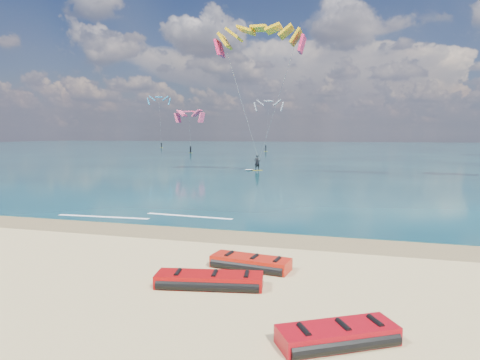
% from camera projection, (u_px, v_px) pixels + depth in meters
% --- Properties ---
extents(ground, '(320.00, 320.00, 0.00)m').
position_uv_depth(ground, '(275.00, 166.00, 53.93)').
color(ground, tan).
rests_on(ground, ground).
extents(wet_sand_strip, '(320.00, 2.40, 0.01)m').
position_uv_depth(wet_sand_strip, '(112.00, 228.00, 18.53)').
color(wet_sand_strip, olive).
rests_on(wet_sand_strip, ground).
extents(sea, '(320.00, 200.00, 0.04)m').
position_uv_depth(sea, '(321.00, 149.00, 115.16)').
color(sea, '#092631').
rests_on(sea, ground).
extents(packed_kite_left, '(3.23, 1.70, 0.42)m').
position_uv_depth(packed_kite_left, '(209.00, 287.00, 11.47)').
color(packed_kite_left, '#A40809').
rests_on(packed_kite_left, ground).
extents(packed_kite_mid, '(2.76, 1.52, 0.43)m').
position_uv_depth(packed_kite_mid, '(251.00, 268.00, 13.02)').
color(packed_kite_mid, red).
rests_on(packed_kite_mid, ground).
extents(packed_kite_right, '(2.80, 2.30, 0.42)m').
position_uv_depth(packed_kite_right, '(337.00, 344.00, 8.35)').
color(packed_kite_right, '#A10611').
rests_on(packed_kite_right, ground).
extents(kitesurfer_main, '(9.00, 7.59, 15.64)m').
position_uv_depth(kitesurfer_main, '(258.00, 94.00, 43.28)').
color(kitesurfer_main, yellow).
rests_on(kitesurfer_main, sea).
extents(shoreline_foam, '(8.70, 1.84, 0.01)m').
position_uv_depth(shoreline_foam, '(145.00, 216.00, 20.99)').
color(shoreline_foam, white).
rests_on(shoreline_foam, ground).
extents(distant_kites, '(89.91, 33.21, 14.30)m').
position_uv_depth(distant_kites, '(265.00, 126.00, 95.63)').
color(distant_kites, gray).
rests_on(distant_kites, ground).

